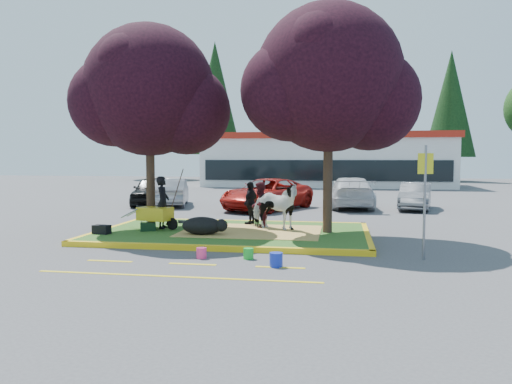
% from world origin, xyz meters
% --- Properties ---
extents(ground, '(90.00, 90.00, 0.00)m').
position_xyz_m(ground, '(0.00, 0.00, 0.00)').
color(ground, '#424244').
rests_on(ground, ground).
extents(median_island, '(8.00, 5.00, 0.15)m').
position_xyz_m(median_island, '(0.00, 0.00, 0.07)').
color(median_island, '#25551A').
rests_on(median_island, ground).
extents(curb_near, '(8.30, 0.16, 0.15)m').
position_xyz_m(curb_near, '(0.00, -2.58, 0.07)').
color(curb_near, yellow).
rests_on(curb_near, ground).
extents(curb_far, '(8.30, 0.16, 0.15)m').
position_xyz_m(curb_far, '(0.00, 2.58, 0.07)').
color(curb_far, yellow).
rests_on(curb_far, ground).
extents(curb_left, '(0.16, 5.30, 0.15)m').
position_xyz_m(curb_left, '(-4.08, 0.00, 0.07)').
color(curb_left, yellow).
rests_on(curb_left, ground).
extents(curb_right, '(0.16, 5.30, 0.15)m').
position_xyz_m(curb_right, '(4.08, 0.00, 0.07)').
color(curb_right, yellow).
rests_on(curb_right, ground).
extents(straw_bedding, '(4.20, 3.00, 0.01)m').
position_xyz_m(straw_bedding, '(0.60, 0.00, 0.15)').
color(straw_bedding, tan).
rests_on(straw_bedding, median_island).
extents(tree_purple_left, '(5.06, 4.20, 6.51)m').
position_xyz_m(tree_purple_left, '(-2.78, 0.38, 4.36)').
color(tree_purple_left, black).
rests_on(tree_purple_left, median_island).
extents(tree_purple_right, '(5.30, 4.40, 6.82)m').
position_xyz_m(tree_purple_right, '(2.92, 0.18, 4.56)').
color(tree_purple_right, black).
rests_on(tree_purple_right, median_island).
extents(fire_lane_stripe_a, '(1.10, 0.12, 0.01)m').
position_xyz_m(fire_lane_stripe_a, '(-2.00, -4.20, 0.00)').
color(fire_lane_stripe_a, yellow).
rests_on(fire_lane_stripe_a, ground).
extents(fire_lane_stripe_b, '(1.10, 0.12, 0.01)m').
position_xyz_m(fire_lane_stripe_b, '(0.00, -4.20, 0.00)').
color(fire_lane_stripe_b, yellow).
rests_on(fire_lane_stripe_b, ground).
extents(fire_lane_stripe_c, '(1.10, 0.12, 0.01)m').
position_xyz_m(fire_lane_stripe_c, '(2.00, -4.20, 0.00)').
color(fire_lane_stripe_c, yellow).
rests_on(fire_lane_stripe_c, ground).
extents(fire_lane_long, '(6.00, 0.10, 0.01)m').
position_xyz_m(fire_lane_long, '(0.00, -5.40, 0.00)').
color(fire_lane_long, yellow).
rests_on(fire_lane_long, ground).
extents(retail_building, '(20.40, 8.40, 4.40)m').
position_xyz_m(retail_building, '(2.00, 27.98, 2.25)').
color(retail_building, silver).
rests_on(retail_building, ground).
extents(treeline, '(46.58, 7.80, 14.63)m').
position_xyz_m(treeline, '(1.23, 37.61, 7.73)').
color(treeline, black).
rests_on(treeline, ground).
extents(cow, '(1.91, 1.37, 1.47)m').
position_xyz_m(cow, '(1.25, 0.43, 0.88)').
color(cow, silver).
rests_on(cow, median_island).
extents(calf, '(1.40, 1.12, 0.53)m').
position_xyz_m(calf, '(-0.70, -0.92, 0.41)').
color(calf, black).
rests_on(calf, median_island).
extents(handler, '(0.46, 0.65, 1.66)m').
position_xyz_m(handler, '(-2.32, 0.19, 0.98)').
color(handler, black).
rests_on(handler, median_island).
extents(visitor_a, '(0.57, 0.72, 1.48)m').
position_xyz_m(visitor_a, '(0.72, 0.83, 0.89)').
color(visitor_a, '#4C151C').
rests_on(visitor_a, median_island).
extents(visitor_b, '(0.60, 0.92, 1.45)m').
position_xyz_m(visitor_b, '(0.30, 1.53, 0.88)').
color(visitor_b, black).
rests_on(visitor_b, median_island).
extents(wheelbarrow, '(1.85, 0.86, 0.70)m').
position_xyz_m(wheelbarrow, '(-2.46, -0.08, 0.63)').
color(wheelbarrow, black).
rests_on(wheelbarrow, median_island).
extents(gear_bag_dark, '(0.55, 0.37, 0.26)m').
position_xyz_m(gear_bag_dark, '(-3.70, -1.25, 0.28)').
color(gear_bag_dark, black).
rests_on(gear_bag_dark, median_island).
extents(gear_bag_green, '(0.54, 0.45, 0.25)m').
position_xyz_m(gear_bag_green, '(-2.57, -0.44, 0.27)').
color(gear_bag_green, black).
rests_on(gear_bag_green, median_island).
extents(sign_post, '(0.37, 0.15, 2.70)m').
position_xyz_m(sign_post, '(5.24, -2.75, 1.69)').
color(sign_post, slate).
rests_on(sign_post, ground).
extents(bucket_green, '(0.30, 0.30, 0.26)m').
position_xyz_m(bucket_green, '(1.14, -3.41, 0.13)').
color(bucket_green, green).
rests_on(bucket_green, ground).
extents(bucket_pink, '(0.32, 0.32, 0.26)m').
position_xyz_m(bucket_pink, '(0.02, -3.52, 0.13)').
color(bucket_pink, '#FF387C').
rests_on(bucket_pink, ground).
extents(bucket_blue, '(0.36, 0.36, 0.32)m').
position_xyz_m(bucket_blue, '(1.90, -4.14, 0.16)').
color(bucket_blue, '#162BB3').
rests_on(bucket_blue, ground).
extents(car_black, '(2.54, 4.51, 1.45)m').
position_xyz_m(car_black, '(-6.12, 8.99, 0.72)').
color(car_black, black).
rests_on(car_black, ground).
extents(car_silver, '(2.42, 4.36, 1.36)m').
position_xyz_m(car_silver, '(-5.05, 8.86, 0.68)').
color(car_silver, gray).
rests_on(car_silver, ground).
extents(car_red, '(4.32, 5.69, 1.43)m').
position_xyz_m(car_red, '(-0.06, 7.73, 0.72)').
color(car_red, '#9F130D').
rests_on(car_red, ground).
extents(car_white, '(2.34, 5.15, 1.46)m').
position_xyz_m(car_white, '(3.74, 9.35, 0.73)').
color(car_white, silver).
rests_on(car_white, ground).
extents(car_grey, '(1.98, 3.93, 1.24)m').
position_xyz_m(car_grey, '(6.68, 8.97, 0.62)').
color(car_grey, slate).
rests_on(car_grey, ground).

